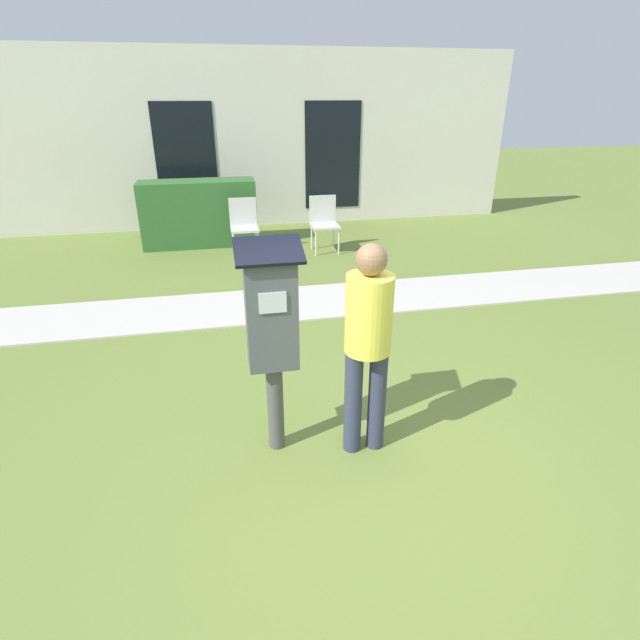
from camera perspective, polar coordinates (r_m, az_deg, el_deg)
name	(u,v)px	position (r m, az deg, el deg)	size (l,w,h in m)	color
ground_plane	(374,472)	(3.70, 6.15, -16.92)	(40.00, 40.00, 0.00)	olive
sidewalk	(299,303)	(6.34, -2.40, 2.01)	(12.00, 1.10, 0.02)	beige
building_facade	(260,141)	(10.17, -6.87, 19.67)	(10.00, 0.26, 3.20)	silver
parking_meter	(272,324)	(3.39, -5.53, -0.45)	(0.44, 0.31, 1.59)	#4C4C4C
person_standing	(368,337)	(3.41, 5.50, -1.89)	(0.32, 0.32, 1.58)	#333851
outdoor_chair_left	(244,222)	(8.31, -8.69, 11.01)	(0.44, 0.44, 0.90)	silver
outdoor_chair_middle	(324,219)	(8.41, 0.46, 11.45)	(0.44, 0.44, 0.90)	silver
hedge_row	(199,213)	(8.97, -13.64, 11.75)	(1.92, 0.60, 1.10)	#33662D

